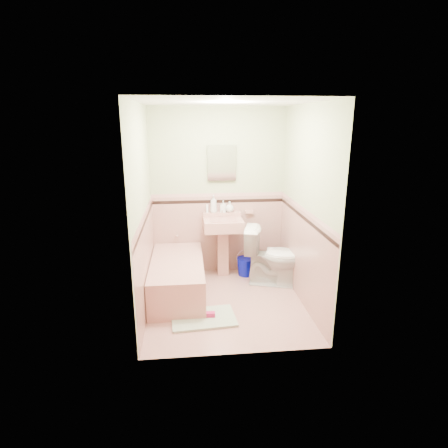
{
  "coord_description": "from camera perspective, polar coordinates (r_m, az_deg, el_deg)",
  "views": [
    {
      "loc": [
        -0.47,
        -4.32,
        2.31
      ],
      "look_at": [
        0.0,
        0.25,
        1.0
      ],
      "focal_mm": 29.45,
      "sensor_mm": 36.0,
      "label": 1
    }
  ],
  "objects": [
    {
      "name": "floor",
      "position": [
        4.92,
        0.31,
        -12.09
      ],
      "size": [
        2.2,
        2.2,
        0.0
      ],
      "primitive_type": "plane",
      "color": "tan",
      "rests_on": "ground"
    },
    {
      "name": "bathtub",
      "position": [
        5.09,
        -7.24,
        -8.37
      ],
      "size": [
        0.7,
        1.5,
        0.45
      ],
      "primitive_type": "cube",
      "color": "tan",
      "rests_on": "floor"
    },
    {
      "name": "toilet",
      "position": [
        5.33,
        7.76,
        -4.95
      ],
      "size": [
        0.93,
        0.69,
        0.85
      ],
      "primitive_type": "imported",
      "rotation": [
        0.0,
        0.0,
        1.29
      ],
      "color": "white",
      "rests_on": "floor"
    },
    {
      "name": "shoe",
      "position": [
        4.54,
        -2.27,
        -13.84
      ],
      "size": [
        0.14,
        0.07,
        0.05
      ],
      "primitive_type": "cube",
      "rotation": [
        0.0,
        0.0,
        -0.05
      ],
      "color": "#BF1E59",
      "rests_on": "bath_mat"
    },
    {
      "name": "sink_faucet",
      "position": [
        5.51,
        -0.28,
        1.64
      ],
      "size": [
        0.02,
        0.02,
        0.1
      ],
      "primitive_type": "cylinder",
      "color": "silver",
      "rests_on": "sink"
    },
    {
      "name": "soap_bottle_right",
      "position": [
        5.54,
        0.87,
        2.69
      ],
      "size": [
        0.15,
        0.15,
        0.16
      ],
      "primitive_type": "imported",
      "rotation": [
        0.0,
        0.0,
        0.24
      ],
      "color": "#B2B2B2",
      "rests_on": "sink"
    },
    {
      "name": "wainscot_right",
      "position": [
        4.86,
        12.01,
        -5.01
      ],
      "size": [
        0.0,
        2.2,
        2.2
      ],
      "primitive_type": "plane",
      "rotation": [
        1.57,
        0.0,
        -1.57
      ],
      "color": "tan",
      "rests_on": "ground"
    },
    {
      "name": "cap_left",
      "position": [
        4.48,
        -12.26,
        1.48
      ],
      "size": [
        0.0,
        2.2,
        2.2
      ],
      "primitive_type": "plane",
      "rotation": [
        1.57,
        0.0,
        1.57
      ],
      "color": "tan",
      "rests_on": "ground"
    },
    {
      "name": "wainscot_front",
      "position": [
        3.68,
        2.18,
        -11.74
      ],
      "size": [
        2.0,
        0.0,
        2.0
      ],
      "primitive_type": "plane",
      "rotation": [
        -1.57,
        0.0,
        0.0
      ],
      "color": "tan",
      "rests_on": "ground"
    },
    {
      "name": "soap_bottle_left",
      "position": [
        5.51,
        -1.63,
        3.14
      ],
      "size": [
        0.1,
        0.1,
        0.26
      ],
      "primitive_type": "imported",
      "rotation": [
        0.0,
        0.0,
        -0.03
      ],
      "color": "#B2B2B2",
      "rests_on": "sink"
    },
    {
      "name": "wall_right",
      "position": [
        4.68,
        12.6,
        2.45
      ],
      "size": [
        0.0,
        2.5,
        2.5
      ],
      "primitive_type": "plane",
      "rotation": [
        1.57,
        0.0,
        -1.57
      ],
      "color": "beige",
      "rests_on": "ground"
    },
    {
      "name": "wainscot_back",
      "position": [
        5.69,
        -0.87,
        -1.58
      ],
      "size": [
        2.0,
        0.0,
        2.0
      ],
      "primitive_type": "plane",
      "rotation": [
        1.57,
        0.0,
        0.0
      ],
      "color": "tan",
      "rests_on": "ground"
    },
    {
      "name": "wainscot_left",
      "position": [
        4.67,
        -11.89,
        -5.91
      ],
      "size": [
        0.0,
        2.2,
        2.2
      ],
      "primitive_type": "plane",
      "rotation": [
        1.57,
        0.0,
        1.57
      ],
      "color": "tan",
      "rests_on": "ground"
    },
    {
      "name": "bucket",
      "position": [
        5.68,
        3.38,
        -6.6
      ],
      "size": [
        0.35,
        0.35,
        0.27
      ],
      "primitive_type": null,
      "rotation": [
        0.0,
        0.0,
        0.35
      ],
      "color": "#030994",
      "rests_on": "floor"
    },
    {
      "name": "wall_back",
      "position": [
        5.54,
        -0.9,
        4.89
      ],
      "size": [
        2.5,
        0.0,
        2.5
      ],
      "primitive_type": "plane",
      "rotation": [
        1.57,
        0.0,
        0.0
      ],
      "color": "beige",
      "rests_on": "ground"
    },
    {
      "name": "soap_dish",
      "position": [
        5.62,
        3.92,
        1.89
      ],
      "size": [
        0.12,
        0.07,
        0.04
      ],
      "primitive_type": "cube",
      "color": "tan",
      "rests_on": "wall_back"
    },
    {
      "name": "bath_mat",
      "position": [
        4.55,
        -3.22,
        -14.38
      ],
      "size": [
        0.8,
        0.57,
        0.03
      ],
      "primitive_type": "cube",
      "rotation": [
        0.0,
        0.0,
        0.08
      ],
      "color": "#9AAD90",
      "rests_on": "floor"
    },
    {
      "name": "cap_back",
      "position": [
        5.53,
        -0.89,
        4.55
      ],
      "size": [
        2.0,
        0.0,
        2.0
      ],
      "primitive_type": "plane",
      "rotation": [
        1.57,
        0.0,
        0.0
      ],
      "color": "tan",
      "rests_on": "ground"
    },
    {
      "name": "ceiling",
      "position": [
        4.35,
        0.36,
        18.44
      ],
      "size": [
        2.2,
        2.2,
        0.0
      ],
      "primitive_type": "plane",
      "rotation": [
        3.14,
        0.0,
        0.0
      ],
      "color": "white",
      "rests_on": "ground"
    },
    {
      "name": "wall_front",
      "position": [
        3.42,
        2.32,
        -2.14
      ],
      "size": [
        2.5,
        0.0,
        2.5
      ],
      "primitive_type": "plane",
      "rotation": [
        -1.57,
        0.0,
        0.0
      ],
      "color": "beige",
      "rests_on": "ground"
    },
    {
      "name": "medicine_cabinet",
      "position": [
        5.44,
        -0.37,
        9.49
      ],
      "size": [
        0.38,
        0.04,
        0.48
      ],
      "primitive_type": "cube",
      "color": "white",
      "rests_on": "wall_back"
    },
    {
      "name": "accent_left",
      "position": [
        4.51,
        -12.19,
        0.25
      ],
      "size": [
        0.0,
        2.2,
        2.2
      ],
      "primitive_type": "plane",
      "rotation": [
        1.57,
        0.0,
        1.57
      ],
      "color": "black",
      "rests_on": "ground"
    },
    {
      "name": "accent_right",
      "position": [
        4.71,
        12.3,
        0.91
      ],
      "size": [
        0.0,
        2.2,
        2.2
      ],
      "primitive_type": "plane",
      "rotation": [
        1.57,
        0.0,
        -1.57
      ],
      "color": "black",
      "rests_on": "ground"
    },
    {
      "name": "accent_back",
      "position": [
        5.55,
        -0.88,
        3.54
      ],
      "size": [
        2.0,
        0.0,
        2.0
      ],
      "primitive_type": "plane",
      "rotation": [
        1.57,
        0.0,
        0.0
      ],
      "color": "black",
      "rests_on": "ground"
    },
    {
      "name": "cap_right",
      "position": [
        4.68,
        12.37,
        2.09
      ],
      "size": [
        0.0,
        2.2,
        2.2
      ],
      "primitive_type": "plane",
      "rotation": [
        1.57,
        0.0,
        -1.57
      ],
      "color": "tan",
      "rests_on": "ground"
    },
    {
      "name": "soap_bottle_mid",
      "position": [
        5.53,
        -0.12,
        2.75
      ],
      "size": [
        0.1,
        0.1,
        0.18
      ],
      "primitive_type": "imported",
      "rotation": [
        0.0,
        0.0,
        -0.23
      ],
      "color": "#B2B2B2",
      "rests_on": "sink"
    },
    {
      "name": "tub_faucet",
      "position": [
        5.62,
        -7.24,
        -1.59
      ],
      "size": [
        0.04,
        0.12,
        0.04
      ],
      "primitive_type": "cylinder",
      "rotation": [
        1.57,
        0.0,
        0.0
      ],
      "color": "silver",
      "rests_on": "wall_back"
    },
    {
      "name": "sink",
      "position": [
        5.52,
        -0.13,
        -3.75
      ],
      "size": [
        0.57,
        0.48,
        0.9
      ],
      "primitive_type": null,
      "color": "tan",
      "rests_on": "floor"
    },
    {
      "name": "tube",
      "position": [
        5.52,
        -2.63,
        2.4
      ],
      "size": [
        0.04,
        0.04,
        0.12
      ],
      "primitive_type": "cylinder",
      "rotation": [
        0.0,
        0.0,
        -0.16
      ],
      "color": "white",
      "rests_on": "sink"
    },
    {
      "name": "cap_front",
      "position": [
        3.44,
        2.27,
        -2.52
      ],
      "size": [
        2.0,
        0.0,
        2.0
      ],
      "primitive_type": "plane",
      "rotation": [
        -1.57,
        0.0,
        0.0
      ],
      "color": "tan",
      "rests_on": "ground"
    },
    {
      "name": "accent_front",
      "position": [
        3.48,
        2.25,
        -4.08
      ],
      "size": [
        2.0,
        0.0,
        2.0
      ],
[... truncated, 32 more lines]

